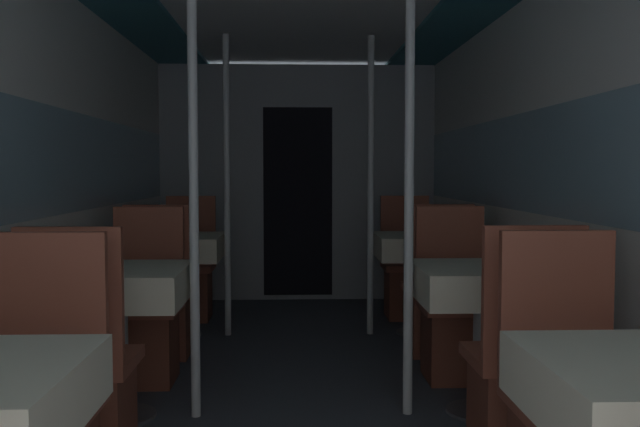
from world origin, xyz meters
name	(u,v)px	position (x,y,z in m)	size (l,w,h in m)	color
wall_left	(48,189)	(-1.30, 2.66, 1.11)	(0.05, 8.13, 2.18)	silver
wall_right	(548,189)	(1.30, 2.66, 1.11)	(0.05, 8.13, 2.18)	silver
bulkhead_far	(298,183)	(0.00, 5.63, 1.09)	(2.55, 0.09, 2.18)	gray
dining_table_left_1	(118,291)	(-0.89, 2.43, 0.63)	(0.65, 0.65, 0.74)	#4C4C51
chair_left_near_1	(84,395)	(-0.89, 1.83, 0.30)	(0.41, 0.41, 1.00)	brown
chair_left_far_1	(145,329)	(-0.89, 3.02, 0.30)	(0.41, 0.41, 1.00)	brown
support_pole_left_1	(194,195)	(-0.52, 2.43, 1.09)	(0.05, 0.05, 2.18)	silver
dining_table_left_2	(177,251)	(-0.89, 4.16, 0.63)	(0.65, 0.65, 0.74)	#4C4C51
chair_left_near_2	(162,311)	(-0.89, 3.56, 0.30)	(0.41, 0.41, 1.00)	brown
chair_left_far_2	(189,282)	(-0.89, 4.75, 0.30)	(0.41, 0.41, 1.00)	brown
support_pole_left_2	(227,187)	(-0.52, 4.16, 1.09)	(0.05, 0.05, 2.18)	silver
dining_table_right_1	(483,288)	(0.89, 2.43, 0.63)	(0.65, 0.65, 0.74)	#4C4C51
chair_right_near_1	(520,390)	(0.89, 1.83, 0.30)	(0.41, 0.41, 1.00)	brown
chair_right_far_1	(455,327)	(0.89, 3.02, 0.30)	(0.41, 0.41, 1.00)	brown
support_pole_right_1	(409,194)	(0.52, 2.43, 1.09)	(0.05, 0.05, 2.18)	silver
dining_table_right_2	(420,250)	(0.89, 4.16, 0.63)	(0.65, 0.65, 0.74)	#4C4C51
chair_right_near_2	(436,309)	(0.89, 3.56, 0.30)	(0.41, 0.41, 1.00)	brown
chair_right_far_2	(407,281)	(0.89, 4.75, 0.30)	(0.41, 0.41, 1.00)	brown
support_pole_right_2	(371,186)	(0.52, 4.16, 1.09)	(0.05, 0.05, 2.18)	silver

